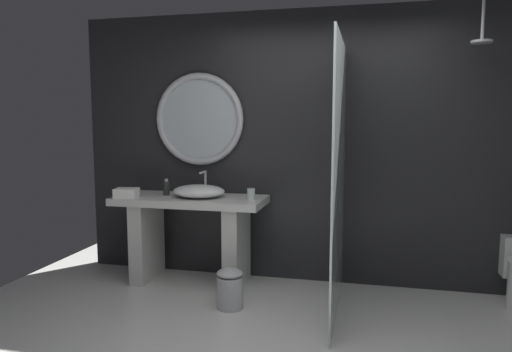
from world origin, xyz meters
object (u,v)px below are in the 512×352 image
vessel_sink (199,191)px  folded_hand_towel (126,193)px  tumbler_cup (251,194)px  waste_bin (230,288)px  rain_shower_head (482,36)px  round_wall_mirror (199,119)px  soap_dispenser (166,188)px

vessel_sink → folded_hand_towel: vessel_sink is taller
tumbler_cup → folded_hand_towel: tumbler_cup is taller
waste_bin → folded_hand_towel: 1.36m
tumbler_cup → rain_shower_head: size_ratio=0.32×
round_wall_mirror → waste_bin: round_wall_mirror is taller
tumbler_cup → waste_bin: tumbler_cup is taller
soap_dispenser → folded_hand_towel: 0.38m
round_wall_mirror → folded_hand_towel: 1.01m
tumbler_cup → round_wall_mirror: 0.96m
soap_dispenser → waste_bin: (0.81, -0.57, -0.74)m
soap_dispenser → tumbler_cup: bearing=-4.1°
folded_hand_towel → waste_bin: bearing=-16.7°
tumbler_cup → soap_dispenser: 0.87m
rain_shower_head → waste_bin: 2.87m
tumbler_cup → folded_hand_towel: bearing=-171.7°
waste_bin → soap_dispenser: bearing=145.1°
round_wall_mirror → waste_bin: (0.55, -0.81, -1.41)m
soap_dispenser → round_wall_mirror: round_wall_mirror is taller
tumbler_cup → vessel_sink: bearing=178.9°
vessel_sink → round_wall_mirror: (-0.10, 0.30, 0.67)m
tumbler_cup → folded_hand_towel: size_ratio=0.50×
tumbler_cup → round_wall_mirror: size_ratio=0.11×
round_wall_mirror → waste_bin: size_ratio=2.74×
round_wall_mirror → folded_hand_towel: round_wall_mirror is taller
round_wall_mirror → folded_hand_towel: size_ratio=4.36×
waste_bin → folded_hand_towel: size_ratio=1.59×
vessel_sink → round_wall_mirror: 0.74m
rain_shower_head → soap_dispenser: bearing=178.3°
waste_bin → folded_hand_towel: (-1.11, 0.33, 0.72)m
folded_hand_towel → tumbler_cup: bearing=8.3°
round_wall_mirror → waste_bin: bearing=-55.8°
vessel_sink → tumbler_cup: (0.51, -0.01, -0.01)m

